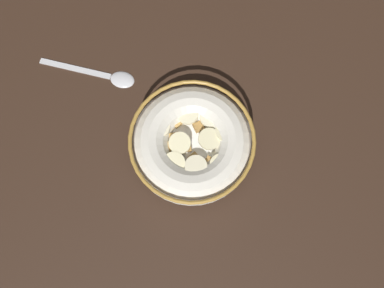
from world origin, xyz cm
name	(u,v)px	position (x,y,z in cm)	size (l,w,h in cm)	color
ground_plane	(192,150)	(0.00, 0.00, -1.00)	(121.55, 121.55, 2.00)	#332116
cereal_bowl	(192,144)	(0.00, -0.01, 3.21)	(18.92, 18.92, 5.98)	silver
spoon	(107,76)	(14.53, 12.37, 0.33)	(8.18, 16.24, 0.80)	silver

